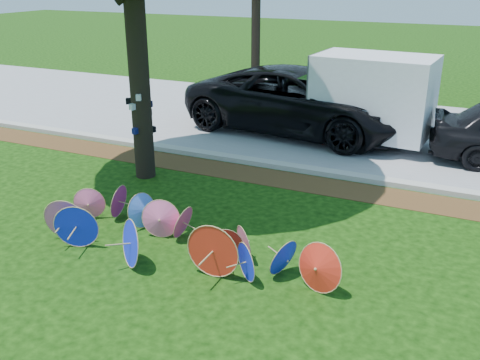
% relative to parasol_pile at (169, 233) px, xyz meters
% --- Properties ---
extents(ground, '(90.00, 90.00, 0.00)m').
position_rel_parasol_pile_xyz_m(ground, '(0.13, -0.57, -0.36)').
color(ground, black).
rests_on(ground, ground).
extents(mulch_strip, '(90.00, 1.00, 0.01)m').
position_rel_parasol_pile_xyz_m(mulch_strip, '(0.13, 3.93, -0.36)').
color(mulch_strip, '#472D16').
rests_on(mulch_strip, ground).
extents(curb, '(90.00, 0.30, 0.12)m').
position_rel_parasol_pile_xyz_m(curb, '(0.13, 4.63, -0.30)').
color(curb, '#B7B5AD').
rests_on(curb, ground).
extents(street, '(90.00, 8.00, 0.01)m').
position_rel_parasol_pile_xyz_m(street, '(0.13, 8.78, -0.36)').
color(street, gray).
rests_on(street, ground).
extents(parasol_pile, '(5.32, 2.01, 0.88)m').
position_rel_parasol_pile_xyz_m(parasol_pile, '(0.00, 0.00, 0.00)').
color(parasol_pile, '#E25E91').
rests_on(parasol_pile, ground).
extents(black_van, '(6.85, 3.73, 1.82)m').
position_rel_parasol_pile_xyz_m(black_van, '(-0.36, 7.75, 0.55)').
color(black_van, black).
rests_on(black_van, ground).
extents(cargo_trailer, '(3.08, 2.08, 2.67)m').
position_rel_parasol_pile_xyz_m(cargo_trailer, '(1.74, 7.39, 0.97)').
color(cargo_trailer, white).
rests_on(cargo_trailer, ground).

